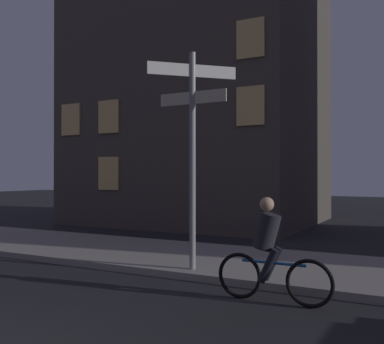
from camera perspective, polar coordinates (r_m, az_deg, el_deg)
sidewalk_kerb at (r=10.08m, az=2.64°, el=-11.11°), size 40.00×3.45×0.14m
signpost at (r=8.64m, az=0.07°, el=4.22°), size 1.42×1.28×4.17m
cyclist at (r=7.05m, az=9.89°, el=-10.19°), size 1.82×0.32×1.61m
building_left_block at (r=19.68m, az=1.23°, el=16.61°), size 9.12×7.77×15.39m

